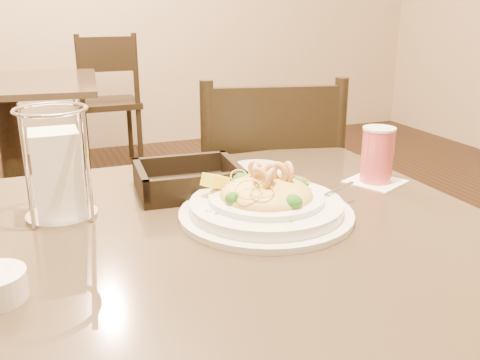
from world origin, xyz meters
name	(u,v)px	position (x,y,z in m)	size (l,w,h in m)	color
main_table	(244,340)	(0.00, 0.00, 0.51)	(0.90, 0.90, 0.74)	black
background_table	(9,128)	(-0.44, 2.13, 0.51)	(0.99, 0.99, 0.74)	black
dining_chair_near	(264,215)	(0.31, 0.59, 0.50)	(0.51, 0.51, 0.93)	black
dining_chair_far	(107,98)	(0.18, 2.92, 0.50)	(0.42, 0.42, 0.93)	black
pasta_bowl	(266,202)	(0.05, 0.03, 0.77)	(0.35, 0.32, 0.10)	white
drink_glass	(377,155)	(0.36, 0.12, 0.80)	(0.14, 0.14, 0.12)	white
bread_basket	(188,182)	(-0.04, 0.21, 0.76)	(0.22, 0.19, 0.06)	black
napkin_caddy	(57,171)	(-0.29, 0.17, 0.83)	(0.13, 0.13, 0.20)	silver
side_plate	(257,169)	(0.15, 0.29, 0.75)	(0.14, 0.14, 0.01)	white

